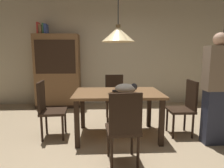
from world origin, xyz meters
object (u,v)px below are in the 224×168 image
(book_green_slim, at_px, (44,29))
(cat_sleeping, at_px, (126,88))
(book_red_tall, at_px, (39,28))
(book_blue_wide, at_px, (46,29))
(chair_right_side, at_px, (185,105))
(person_standing, at_px, (216,90))
(dining_table, at_px, (118,98))
(book_brown_thick, at_px, (41,30))
(hutch_bookcase, at_px, (58,73))
(chair_left_side, at_px, (48,107))
(pendant_lamp, at_px, (118,34))
(chair_far_back, at_px, (115,95))
(chair_near_front, at_px, (124,126))

(book_green_slim, bearing_deg, cat_sleeping, -47.54)
(book_red_tall, xyz_separation_m, book_blue_wide, (0.18, 0.00, -0.02))
(chair_right_side, height_order, person_standing, person_standing)
(person_standing, bearing_deg, dining_table, 166.69)
(book_brown_thick, relative_size, book_green_slim, 0.92)
(hutch_bookcase, relative_size, book_brown_thick, 7.71)
(chair_left_side, distance_m, cat_sleeping, 1.30)
(pendant_lamp, bearing_deg, chair_far_back, 90.10)
(person_standing, bearing_deg, book_brown_thick, 144.90)
(book_blue_wide, bearing_deg, book_brown_thick, 180.00)
(dining_table, xyz_separation_m, chair_left_side, (-1.13, -0.01, -0.14))
(chair_far_back, xyz_separation_m, book_red_tall, (-1.83, 1.03, 1.48))
(book_blue_wide, distance_m, person_standing, 3.97)
(hutch_bookcase, xyz_separation_m, person_standing, (2.83, -2.24, -0.05))
(pendant_lamp, bearing_deg, person_standing, -13.31)
(cat_sleeping, bearing_deg, chair_left_side, 176.06)
(person_standing, bearing_deg, chair_near_front, -159.28)
(chair_near_front, distance_m, cat_sleeping, 0.86)
(dining_table, height_order, chair_near_front, chair_near_front)
(chair_near_front, relative_size, book_green_slim, 3.58)
(book_blue_wide, bearing_deg, book_green_slim, 180.00)
(cat_sleeping, height_order, book_brown_thick, book_brown_thick)
(cat_sleeping, distance_m, book_green_slim, 2.94)
(chair_near_front, height_order, chair_far_back, same)
(chair_left_side, bearing_deg, book_green_slim, 106.63)
(chair_right_side, distance_m, person_standing, 0.56)
(chair_near_front, xyz_separation_m, hutch_bookcase, (-1.40, 2.78, 0.38))
(chair_left_side, height_order, person_standing, person_standing)
(chair_right_side, bearing_deg, person_standing, -48.05)
(dining_table, bearing_deg, chair_right_side, -0.05)
(pendant_lamp, bearing_deg, chair_left_side, -179.72)
(chair_near_front, distance_m, book_green_slim, 3.58)
(chair_far_back, height_order, pendant_lamp, pendant_lamp)
(person_standing, bearing_deg, pendant_lamp, 166.69)
(chair_left_side, height_order, pendant_lamp, pendant_lamp)
(book_green_slim, bearing_deg, book_brown_thick, 180.00)
(chair_left_side, xyz_separation_m, book_red_tall, (-0.70, 1.91, 1.48))
(dining_table, bearing_deg, pendant_lamp, 75.96)
(chair_right_side, distance_m, cat_sleeping, 1.05)
(book_blue_wide, bearing_deg, dining_table, -49.24)
(book_green_slim, height_order, book_blue_wide, book_green_slim)
(pendant_lamp, xyz_separation_m, hutch_bookcase, (-1.40, 1.90, -0.77))
(chair_right_side, xyz_separation_m, person_standing, (0.30, -0.34, 0.33))
(chair_far_back, relative_size, hutch_bookcase, 0.50)
(chair_right_side, relative_size, book_red_tall, 3.32)
(chair_right_side, height_order, book_red_tall, book_red_tall)
(dining_table, bearing_deg, book_red_tall, 133.81)
(dining_table, relative_size, book_blue_wide, 5.83)
(chair_right_side, bearing_deg, chair_far_back, 142.11)
(hutch_bookcase, distance_m, book_brown_thick, 1.13)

